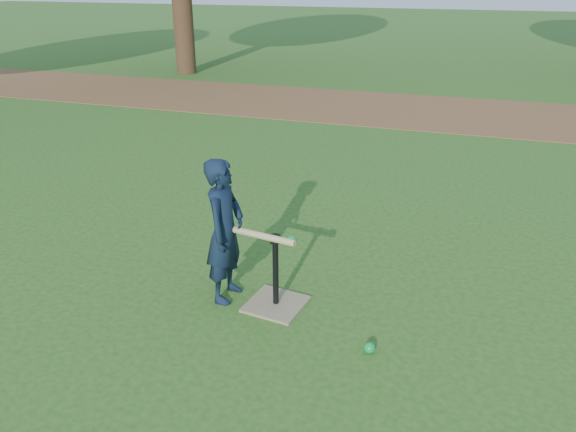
% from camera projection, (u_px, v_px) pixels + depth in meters
% --- Properties ---
extents(ground, '(80.00, 80.00, 0.00)m').
position_uv_depth(ground, '(267.00, 324.00, 4.21)').
color(ground, '#285116').
rests_on(ground, ground).
extents(dirt_strip, '(24.00, 3.00, 0.01)m').
position_uv_depth(dirt_strip, '(405.00, 110.00, 10.72)').
color(dirt_strip, brown).
rests_on(dirt_strip, ground).
extents(child, '(0.29, 0.43, 1.17)m').
position_uv_depth(child, '(225.00, 231.00, 4.35)').
color(child, black).
rests_on(child, ground).
extents(wiffle_ball_ground, '(0.08, 0.08, 0.08)m').
position_uv_depth(wiffle_ball_ground, '(370.00, 348.00, 3.88)').
color(wiffle_ball_ground, '#0D9338').
rests_on(wiffle_ball_ground, ground).
extents(batting_tee, '(0.48, 0.48, 0.61)m').
position_uv_depth(batting_tee, '(276.00, 293.00, 4.41)').
color(batting_tee, '#8E7B5A').
rests_on(batting_tee, ground).
extents(swing_action, '(0.63, 0.15, 0.08)m').
position_uv_depth(swing_action, '(262.00, 236.00, 4.22)').
color(swing_action, tan).
rests_on(swing_action, ground).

